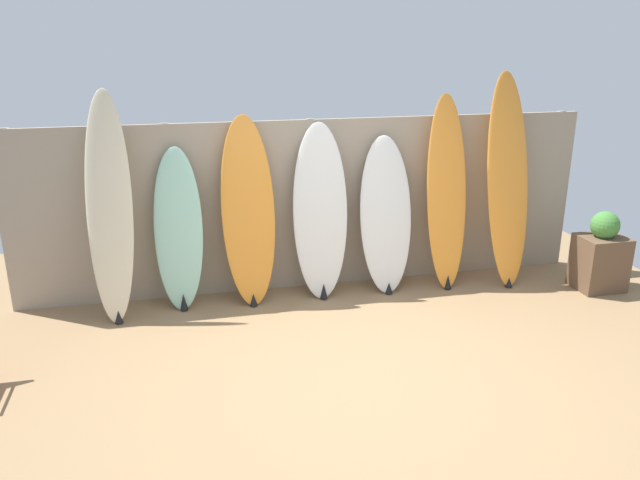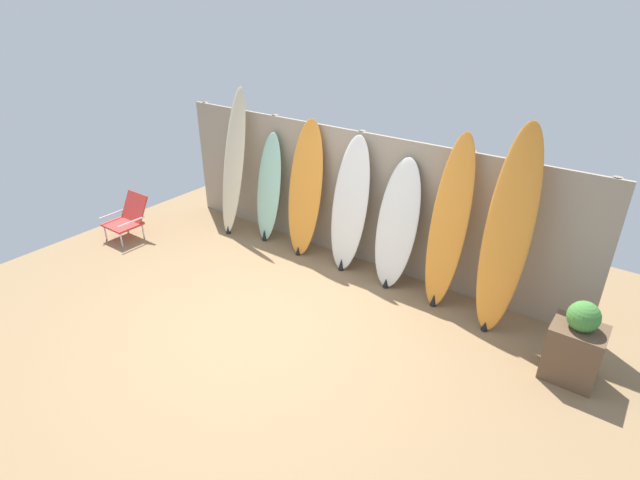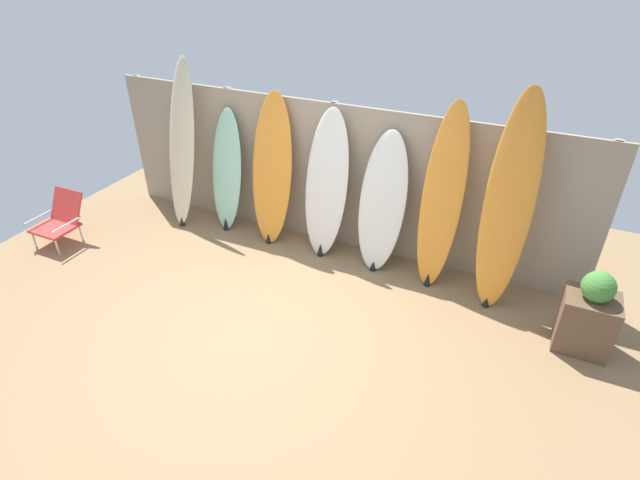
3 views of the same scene
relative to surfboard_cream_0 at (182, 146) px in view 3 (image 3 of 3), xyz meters
The scene contains 11 objects.
ground 2.82m from the surfboard_cream_0, 40.25° to the right, with size 7.68×7.68×0.00m, color #8E704C.
fence_back 2.02m from the surfboard_cream_0, ahead, with size 6.08×0.11×1.80m.
surfboard_cream_0 is the anchor object (origin of this frame).
surfboard_seafoam_1 0.68m from the surfboard_cream_0, ahead, with size 0.51×0.40×1.60m.
surfboard_orange_2 1.31m from the surfboard_cream_0, ahead, with size 0.55×0.45×1.89m.
surfboard_white_3 2.04m from the surfboard_cream_0, ahead, with size 0.60×0.45×1.79m.
surfboard_white_4 2.75m from the surfboard_cream_0, ahead, with size 0.57×0.47×1.64m.
surfboard_orange_5 3.40m from the surfboard_cream_0, ahead, with size 0.45×0.44×2.05m.
surfboard_orange_6 4.06m from the surfboard_cream_0, ahead, with size 0.51×0.56×2.27m.
beach_chair 1.80m from the surfboard_cream_0, 134.64° to the right, with size 0.50×0.58×0.63m.
planter_box 5.05m from the surfboard_cream_0, ahead, with size 0.48×0.41×0.86m.
Camera 3 is at (2.21, -3.12, 3.45)m, focal length 28.00 mm.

